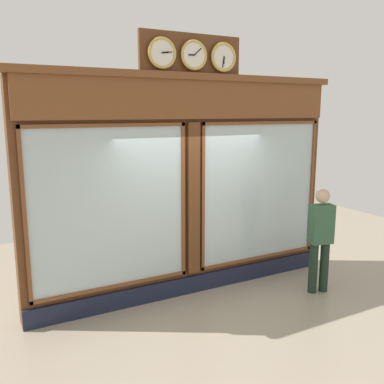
# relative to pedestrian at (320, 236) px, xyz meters

# --- Properties ---
(shop_facade) EXTENTS (5.25, 0.42, 3.99)m
(shop_facade) POSITION_rel_pedestrian_xyz_m (1.80, -1.08, 0.81)
(shop_facade) COLOR #5B3319
(shop_facade) RESTS_ON ground_plane
(pedestrian) EXTENTS (0.40, 0.30, 1.69)m
(pedestrian) POSITION_rel_pedestrian_xyz_m (0.00, 0.00, 0.00)
(pedestrian) COLOR #1C2F21
(pedestrian) RESTS_ON ground_plane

